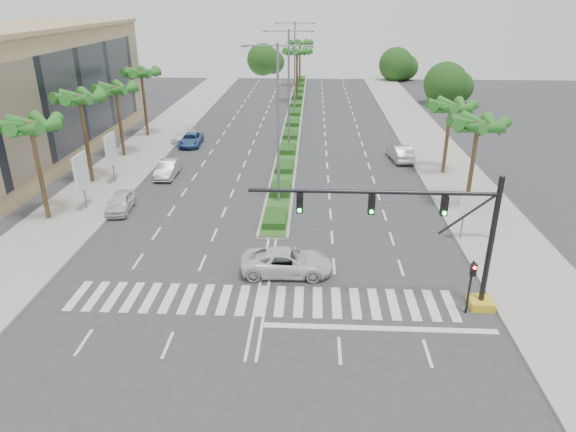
{
  "coord_description": "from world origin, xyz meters",
  "views": [
    {
      "loc": [
        2.59,
        -23.26,
        14.99
      ],
      "look_at": [
        1.2,
        4.54,
        3.0
      ],
      "focal_mm": 32.0,
      "sensor_mm": 36.0,
      "label": 1
    }
  ],
  "objects_px": {
    "car_parked_a": "(120,202)",
    "car_parked_b": "(168,169)",
    "car_crossing": "(287,262)",
    "car_right": "(400,153)",
    "car_parked_c": "(191,140)",
    "car_parked_d": "(184,135)"
  },
  "relations": [
    {
      "from": "car_parked_a",
      "to": "car_parked_b",
      "type": "distance_m",
      "value": 8.23
    },
    {
      "from": "car_crossing",
      "to": "car_parked_d",
      "type": "bearing_deg",
      "value": 22.91
    },
    {
      "from": "car_parked_a",
      "to": "car_parked_b",
      "type": "relative_size",
      "value": 0.93
    },
    {
      "from": "car_parked_d",
      "to": "car_right",
      "type": "distance_m",
      "value": 23.78
    },
    {
      "from": "car_parked_b",
      "to": "car_right",
      "type": "height_order",
      "value": "car_right"
    },
    {
      "from": "car_parked_d",
      "to": "car_right",
      "type": "height_order",
      "value": "car_right"
    },
    {
      "from": "car_parked_b",
      "to": "car_parked_c",
      "type": "relative_size",
      "value": 0.94
    },
    {
      "from": "car_parked_b",
      "to": "car_right",
      "type": "xyz_separation_m",
      "value": [
        21.52,
        5.99,
        0.05
      ]
    },
    {
      "from": "car_crossing",
      "to": "car_right",
      "type": "bearing_deg",
      "value": -24.67
    },
    {
      "from": "car_parked_c",
      "to": "car_crossing",
      "type": "distance_m",
      "value": 29.81
    },
    {
      "from": "car_parked_a",
      "to": "car_crossing",
      "type": "distance_m",
      "value": 15.73
    },
    {
      "from": "car_parked_a",
      "to": "car_parked_d",
      "type": "height_order",
      "value": "car_parked_a"
    },
    {
      "from": "car_parked_b",
      "to": "car_crossing",
      "type": "bearing_deg",
      "value": -55.67
    },
    {
      "from": "car_parked_b",
      "to": "car_parked_d",
      "type": "distance_m",
      "value": 12.21
    },
    {
      "from": "car_parked_a",
      "to": "car_parked_d",
      "type": "distance_m",
      "value": 20.23
    },
    {
      "from": "car_parked_c",
      "to": "car_right",
      "type": "distance_m",
      "value": 22.23
    },
    {
      "from": "car_parked_a",
      "to": "car_crossing",
      "type": "height_order",
      "value": "car_crossing"
    },
    {
      "from": "car_parked_c",
      "to": "car_right",
      "type": "xyz_separation_m",
      "value": [
        21.79,
        -4.42,
        0.12
      ]
    },
    {
      "from": "car_parked_c",
      "to": "car_right",
      "type": "relative_size",
      "value": 1.0
    },
    {
      "from": "car_parked_c",
      "to": "car_crossing",
      "type": "bearing_deg",
      "value": -69.36
    },
    {
      "from": "car_parked_d",
      "to": "car_parked_a",
      "type": "bearing_deg",
      "value": -86.49
    },
    {
      "from": "car_crossing",
      "to": "car_parked_b",
      "type": "bearing_deg",
      "value": 33.09
    }
  ]
}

